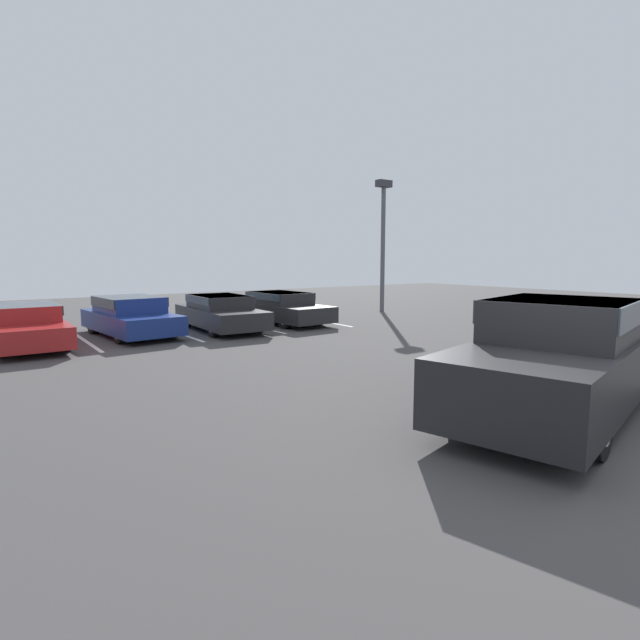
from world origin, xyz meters
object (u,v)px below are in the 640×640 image
object	(u,v)px
pickup_truck	(564,356)
parked_sedan_a	(25,324)
parked_sedan_c	(220,311)
light_post	(383,232)
parked_sedan_b	(130,315)
parked_sedan_d	(281,307)

from	to	relation	value
pickup_truck	parked_sedan_a	xyz separation A→B (m)	(-6.24, 11.50, -0.26)
parked_sedan_c	light_post	bearing A→B (deg)	100.32
parked_sedan_b	parked_sedan_c	xyz separation A→B (m)	(2.77, -0.46, -0.02)
pickup_truck	parked_sedan_d	distance (m)	11.92
parked_sedan_d	parked_sedan_c	bearing A→B (deg)	-83.72
parked_sedan_c	light_post	xyz separation A→B (m)	(8.27, 1.13, 2.87)
parked_sedan_a	parked_sedan_b	xyz separation A→B (m)	(2.84, 0.30, 0.02)
parked_sedan_c	parked_sedan_a	bearing A→B (deg)	-89.05
pickup_truck	parked_sedan_c	world-z (taller)	pickup_truck
parked_sedan_c	parked_sedan_d	size ratio (longest dim) A/B	0.96
light_post	pickup_truck	bearing A→B (deg)	-121.51
light_post	parked_sedan_d	bearing A→B (deg)	-172.92
parked_sedan_a	light_post	xyz separation A→B (m)	(13.89, 0.97, 2.88)
parked_sedan_a	light_post	distance (m)	14.21
parked_sedan_b	light_post	world-z (taller)	light_post
parked_sedan_d	parked_sedan_b	bearing A→B (deg)	-93.40
parked_sedan_c	parked_sedan_d	bearing A→B (deg)	101.77
pickup_truck	parked_sedan_d	bearing A→B (deg)	66.73
pickup_truck	parked_sedan_a	bearing A→B (deg)	104.67
parked_sedan_b	parked_sedan_d	xyz separation A→B (m)	(5.36, -0.05, -0.04)
parked_sedan_c	light_post	world-z (taller)	light_post
parked_sedan_c	parked_sedan_b	bearing A→B (deg)	-96.93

